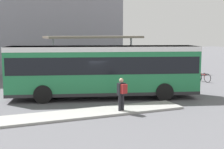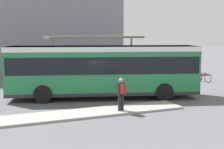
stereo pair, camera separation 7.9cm
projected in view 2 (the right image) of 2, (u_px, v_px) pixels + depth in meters
The scene contains 11 objects.
ground_plane at pixel (103, 98), 19.96m from camera, with size 120.00×120.00×0.00m, color #5B5B60.
curb_island at pixel (85, 113), 15.90m from camera, with size 10.76×1.80×0.12m.
city_bus at pixel (103, 68), 19.70m from camera, with size 12.06×5.72×3.32m.
pedestrian_waiting at pixel (122, 92), 16.10m from camera, with size 0.46×0.51×1.71m.
bicycle_red at pixel (203, 77), 26.60m from camera, with size 0.48×1.79×0.78m.
bicycle_yellow at pixel (196, 76), 27.34m from camera, with size 0.48×1.77×0.76m.
bicycle_white at pixel (191, 75), 28.13m from camera, with size 0.48×1.68×0.73m.
station_shelter at pixel (94, 38), 26.02m from camera, with size 8.10×2.60×3.89m.
potted_planter_near_shelter at pixel (140, 76), 25.77m from camera, with size 0.71×0.71×1.22m.
potted_planter_far_side at pixel (72, 78), 23.76m from camera, with size 0.78×0.78×1.33m.
station_building at pixel (20, 8), 36.78m from camera, with size 21.57×11.81×14.15m.
Camera 2 is at (-6.86, -18.35, 4.13)m, focal length 50.00 mm.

